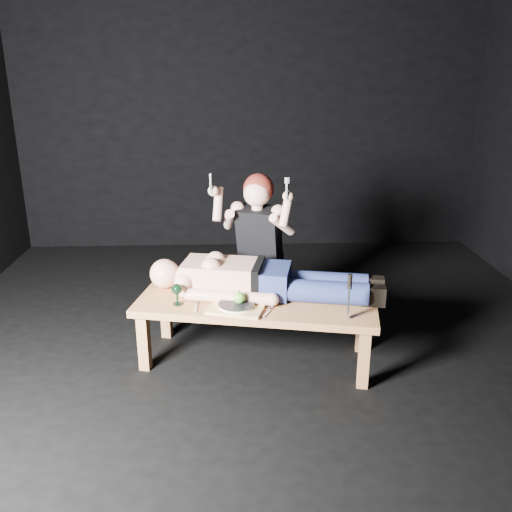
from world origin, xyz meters
The scene contains 13 objects.
ground centered at (0.00, 0.00, 0.00)m, with size 5.00×5.00×0.00m, color black.
back_wall centered at (0.00, 2.50, 1.50)m, with size 5.00×5.00×0.00m, color black.
table centered at (-0.02, -0.16, 0.23)m, with size 1.61×0.60×0.45m, color #B57F4E.
lying_man centered at (0.05, -0.05, 0.58)m, with size 1.64×0.50×0.27m, color tan, non-canonical shape.
kneeling_woman centered at (0.05, 0.42, 0.63)m, with size 0.67×0.75×1.26m, color black, non-canonical shape.
serving_tray centered at (-0.16, -0.30, 0.46)m, with size 0.35×0.25×0.02m, color tan.
plate centered at (-0.16, -0.30, 0.48)m, with size 0.23×0.23×0.02m, color white.
apple centered at (-0.14, -0.29, 0.53)m, with size 0.08×0.08×0.08m, color #369820.
goblet centered at (-0.55, -0.21, 0.52)m, with size 0.07×0.07×0.15m, color black, non-canonical shape.
fork_flat centered at (-0.42, -0.26, 0.45)m, with size 0.02×0.17×0.01m, color #B2B2B7.
knife_flat centered at (0.05, -0.35, 0.45)m, with size 0.02×0.17×0.01m, color #B2B2B7.
spoon_flat centered at (0.02, -0.25, 0.45)m, with size 0.02×0.17×0.01m, color #B2B2B7.
carving_knife centered at (0.54, -0.46, 0.60)m, with size 0.04×0.04×0.30m, color #B2B2B7, non-canonical shape.
Camera 1 is at (-0.16, -3.54, 1.94)m, focal length 38.23 mm.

